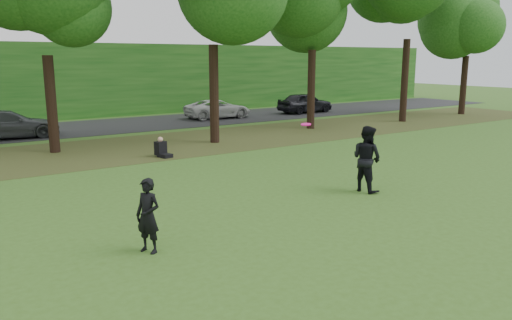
% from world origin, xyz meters
% --- Properties ---
extents(ground, '(120.00, 120.00, 0.00)m').
position_xyz_m(ground, '(0.00, 0.00, 0.00)').
color(ground, '#36571B').
rests_on(ground, ground).
extents(leaf_litter, '(60.00, 7.00, 0.01)m').
position_xyz_m(leaf_litter, '(0.00, 13.00, 0.01)').
color(leaf_litter, '#402C16').
rests_on(leaf_litter, ground).
extents(street, '(70.00, 7.00, 0.02)m').
position_xyz_m(street, '(0.00, 21.00, 0.01)').
color(street, black).
rests_on(street, ground).
extents(far_hedge, '(70.00, 3.00, 5.00)m').
position_xyz_m(far_hedge, '(0.00, 27.00, 2.50)').
color(far_hedge, '#174A15').
rests_on(far_hedge, ground).
extents(player_left, '(0.61, 0.69, 1.58)m').
position_xyz_m(player_left, '(-3.94, 0.91, 0.79)').
color(player_left, black).
rests_on(player_left, ground).
extents(player_right, '(0.84, 1.04, 2.01)m').
position_xyz_m(player_right, '(3.44, 1.87, 1.01)').
color(player_right, black).
rests_on(player_right, ground).
extents(parked_cars, '(37.46, 3.90, 1.48)m').
position_xyz_m(parked_cars, '(1.13, 20.07, 0.69)').
color(parked_cars, black).
rests_on(parked_cars, street).
extents(frisbee, '(0.33, 0.33, 0.06)m').
position_xyz_m(frisbee, '(0.74, 1.51, 2.29)').
color(frisbee, '#FA1593').
rests_on(frisbee, ground).
extents(seated_person, '(0.58, 0.81, 0.83)m').
position_xyz_m(seated_person, '(0.42, 10.35, 0.31)').
color(seated_person, black).
rests_on(seated_person, ground).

